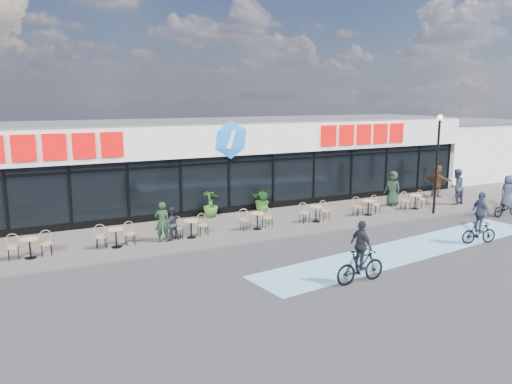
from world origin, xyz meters
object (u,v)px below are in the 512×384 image
cyclist_a (480,222)px  cyclist_b (507,201)px  patron_left (162,222)px  patron_right (171,223)px  pedestrian_a (393,188)px  pedestrian_b (437,181)px  lamp_post (437,155)px  potted_plant_right (262,201)px  potted_plant_mid (263,199)px  pedestrian_c (456,187)px  potted_plant_left (210,204)px

cyclist_a → cyclist_b: cyclist_a is taller
patron_left → patron_right: bearing=-153.1°
pedestrian_a → pedestrian_b: pedestrian_a is taller
pedestrian_b → lamp_post: bearing=125.5°
pedestrian_a → cyclist_b: (3.69, -4.10, -0.23)m
lamp_post → potted_plant_right: lamp_post is taller
potted_plant_mid → patron_right: 6.49m
pedestrian_c → cyclist_b: bearing=90.0°
pedestrian_a → pedestrian_c: (3.32, -1.25, 0.03)m
potted_plant_mid → potted_plant_right: bearing=111.8°
cyclist_a → cyclist_b: size_ratio=1.02×
potted_plant_mid → pedestrian_c: size_ratio=0.62×
patron_left → cyclist_a: bearing=166.0°
patron_left → pedestrian_c: size_ratio=0.85×
cyclist_a → patron_right: bearing=153.3°
lamp_post → pedestrian_a: (-0.61, 2.37, -1.99)m
pedestrian_c → cyclist_a: (-4.71, -5.51, -0.16)m
lamp_post → potted_plant_right: 8.91m
potted_plant_left → pedestrian_a: pedestrian_a is taller
patron_left → patron_right: 0.43m
potted_plant_right → pedestrian_b: 10.92m
pedestrian_c → cyclist_b: 2.89m
pedestrian_a → cyclist_a: 6.91m
pedestrian_b → potted_plant_left: bearing=78.2°
patron_right → cyclist_a: cyclist_a is taller
lamp_post → pedestrian_a: 3.16m
potted_plant_mid → patron_right: (-5.72, -3.06, 0.10)m
pedestrian_a → patron_left: bearing=-101.4°
potted_plant_left → potted_plant_right: 2.86m
lamp_post → patron_left: size_ratio=2.97×
potted_plant_left → pedestrian_a: 9.85m
pedestrian_b → pedestrian_c: (-0.72, -2.07, 0.04)m
patron_left → pedestrian_b: bearing=-161.6°
potted_plant_mid → pedestrian_b: 10.90m
pedestrian_a → pedestrian_b: (4.04, 0.82, -0.00)m
patron_right → patron_left: bearing=8.9°
patron_right → cyclist_a: bearing=146.7°
pedestrian_a → cyclist_b: bearing=25.0°
potted_plant_right → patron_left: (-6.11, -3.20, 0.29)m
potted_plant_left → potted_plant_mid: bearing=0.8°
patron_left → cyclist_b: size_ratio=0.79×
pedestrian_a → potted_plant_right: bearing=-122.8°
potted_plant_mid → pedestrian_c: 10.61m
pedestrian_b → cyclist_b: size_ratio=0.89×
patron_right → pedestrian_a: 12.58m
cyclist_a → potted_plant_mid: bearing=122.0°
potted_plant_mid → cyclist_a: 10.22m
potted_plant_left → pedestrian_a: bearing=-10.9°
potted_plant_left → potted_plant_mid: size_ratio=1.09×
lamp_post → potted_plant_right: bearing=149.9°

